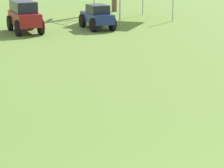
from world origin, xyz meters
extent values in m
cube|color=maroon|center=(1.94, 16.30, 0.60)|extent=(1.07, 2.44, 0.55)
cube|color=#1E232B|center=(1.95, 16.45, 1.11)|extent=(0.92, 1.84, 0.46)
cylinder|color=black|center=(1.50, 17.16, 0.33)|extent=(0.21, 0.67, 0.66)
cylinder|color=black|center=(2.46, 17.12, 0.33)|extent=(0.21, 0.67, 0.66)
cylinder|color=black|center=(1.43, 15.49, 0.33)|extent=(0.21, 0.67, 0.66)
cylinder|color=black|center=(2.38, 15.45, 0.33)|extent=(0.21, 0.67, 0.66)
cube|color=navy|center=(5.17, 15.84, 0.51)|extent=(1.07, 2.26, 0.42)
cube|color=#1E232B|center=(5.16, 15.74, 0.91)|extent=(0.88, 1.16, 0.38)
cylinder|color=black|center=(4.78, 16.64, 0.30)|extent=(0.23, 0.61, 0.60)
cylinder|color=black|center=(5.68, 16.57, 0.30)|extent=(0.23, 0.61, 0.60)
cylinder|color=black|center=(4.66, 15.11, 0.30)|extent=(0.23, 0.61, 0.60)
cylinder|color=black|center=(5.56, 15.04, 0.30)|extent=(0.23, 0.61, 0.60)
cylinder|color=#B2B5BA|center=(9.66, 16.39, 1.05)|extent=(0.06, 0.06, 2.10)
cylinder|color=#B2B5BA|center=(6.63, 16.39, 1.05)|extent=(0.06, 0.06, 2.10)
camera|label=1|loc=(-3.05, -2.30, 3.03)|focal=70.00mm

